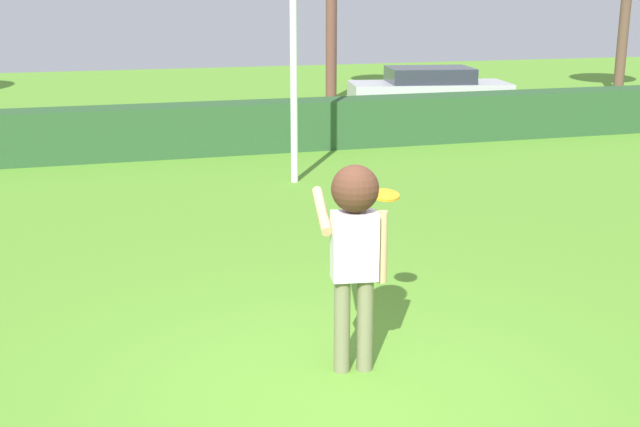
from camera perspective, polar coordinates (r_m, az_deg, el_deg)
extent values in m
plane|color=#5B972E|center=(6.95, 1.33, -11.96)|extent=(60.00, 60.00, 0.00)
cylinder|color=#727351|center=(7.04, 1.55, -7.83)|extent=(0.14, 0.14, 0.84)
cylinder|color=#727351|center=(7.07, 3.16, -7.73)|extent=(0.14, 0.14, 0.84)
cube|color=silver|center=(6.81, 2.42, -2.27)|extent=(0.41, 0.27, 0.58)
cylinder|color=tan|center=(6.97, 0.12, 0.21)|extent=(0.18, 0.62, 0.30)
cylinder|color=tan|center=(6.86, 4.35, -2.34)|extent=(0.09, 0.09, 0.62)
sphere|color=tan|center=(6.69, 2.46, 1.49)|extent=(0.22, 0.22, 0.22)
sphere|color=#4B2A1D|center=(6.68, 2.46, 1.74)|extent=(0.40, 0.40, 0.40)
cylinder|color=orange|center=(7.59, 4.57, 1.29)|extent=(0.27, 0.27, 0.07)
cylinder|color=silver|center=(13.82, -1.87, 12.58)|extent=(0.12, 0.12, 5.10)
cube|color=#29512A|center=(16.68, -9.89, 5.75)|extent=(26.79, 0.90, 1.01)
cube|color=#B7B7BC|center=(22.28, 7.62, 8.35)|extent=(4.44, 2.44, 0.55)
cube|color=#2D333D|center=(22.23, 7.66, 9.57)|extent=(2.45, 1.94, 0.40)
cylinder|color=black|center=(23.51, 10.62, 7.90)|extent=(0.61, 0.21, 0.60)
cylinder|color=black|center=(21.90, 11.88, 7.32)|extent=(0.61, 0.21, 0.60)
cylinder|color=black|center=(22.85, 3.47, 7.93)|extent=(0.61, 0.21, 0.60)
cylinder|color=black|center=(21.19, 4.23, 7.35)|extent=(0.61, 0.21, 0.60)
cylinder|color=brown|center=(24.78, 0.80, 13.90)|extent=(0.33, 0.33, 5.24)
cylinder|color=brown|center=(27.68, 20.40, 11.62)|extent=(0.32, 0.32, 3.80)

